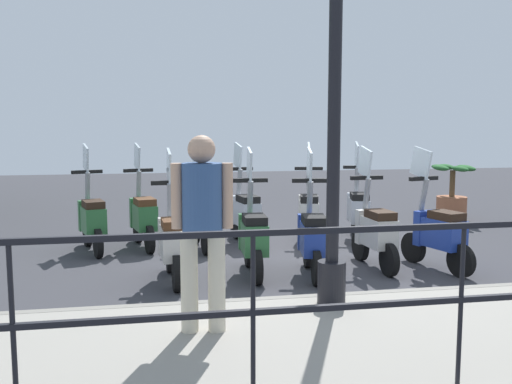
# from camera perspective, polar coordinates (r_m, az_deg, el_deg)

# --- Properties ---
(ground_plane) EXTENTS (28.00, 28.00, 0.00)m
(ground_plane) POSITION_cam_1_polar(r_m,az_deg,el_deg) (7.85, 3.89, -6.63)
(ground_plane) COLOR #38383D
(promenade_walkway) EXTENTS (2.20, 20.00, 0.15)m
(promenade_walkway) POSITION_cam_1_polar(r_m,az_deg,el_deg) (4.96, 13.24, -14.02)
(promenade_walkway) COLOR gray
(promenade_walkway) RESTS_ON ground_plane
(fence_railing) EXTENTS (0.04, 16.03, 1.07)m
(fence_railing) POSITION_cam_1_polar(r_m,az_deg,el_deg) (3.83, 19.93, -7.64)
(fence_railing) COLOR black
(fence_railing) RESTS_ON promenade_walkway
(lamp_post_near) EXTENTS (0.26, 0.90, 4.72)m
(lamp_post_near) POSITION_cam_1_polar(r_m,az_deg,el_deg) (5.27, 7.89, 11.46)
(lamp_post_near) COLOR black
(lamp_post_near) RESTS_ON promenade_walkway
(pedestrian_distant) EXTENTS (0.36, 0.49, 1.59)m
(pedestrian_distant) POSITION_cam_1_polar(r_m,az_deg,el_deg) (4.56, -5.39, -2.64)
(pedestrian_distant) COLOR beige
(pedestrian_distant) RESTS_ON promenade_walkway
(potted_palm) EXTENTS (1.06, 0.66, 1.05)m
(potted_palm) POSITION_cam_1_polar(r_m,az_deg,el_deg) (11.42, 18.99, -0.47)
(potted_palm) COLOR #9E5B3D
(potted_palm) RESTS_ON ground_plane
(scooter_near_0) EXTENTS (1.21, 0.53, 1.54)m
(scooter_near_0) POSITION_cam_1_polar(r_m,az_deg,el_deg) (7.49, 17.68, -3.82)
(scooter_near_0) COLOR black
(scooter_near_0) RESTS_ON ground_plane
(scooter_near_1) EXTENTS (1.23, 0.44, 1.54)m
(scooter_near_1) POSITION_cam_1_polar(r_m,az_deg,el_deg) (7.37, 11.80, -3.81)
(scooter_near_1) COLOR black
(scooter_near_1) RESTS_ON ground_plane
(scooter_near_2) EXTENTS (1.23, 0.46, 1.54)m
(scooter_near_2) POSITION_cam_1_polar(r_m,az_deg,el_deg) (6.88, 5.64, -4.46)
(scooter_near_2) COLOR black
(scooter_near_2) RESTS_ON ground_plane
(scooter_near_3) EXTENTS (1.23, 0.44, 1.54)m
(scooter_near_3) POSITION_cam_1_polar(r_m,az_deg,el_deg) (6.88, -0.30, -4.42)
(scooter_near_3) COLOR black
(scooter_near_3) RESTS_ON ground_plane
(scooter_near_4) EXTENTS (1.23, 0.44, 1.54)m
(scooter_near_4) POSITION_cam_1_polar(r_m,az_deg,el_deg) (6.67, -8.32, -4.85)
(scooter_near_4) COLOR black
(scooter_near_4) RESTS_ON ground_plane
(scooter_far_0) EXTENTS (1.21, 0.51, 1.54)m
(scooter_far_0) POSITION_cam_1_polar(r_m,az_deg,el_deg) (9.12, 10.17, -1.73)
(scooter_far_0) COLOR black
(scooter_far_0) RESTS_ON ground_plane
(scooter_far_1) EXTENTS (1.21, 0.52, 1.54)m
(scooter_far_1) POSITION_cam_1_polar(r_m,az_deg,el_deg) (8.75, 5.29, -2.01)
(scooter_far_1) COLOR black
(scooter_far_1) RESTS_ON ground_plane
(scooter_far_2) EXTENTS (1.23, 0.47, 1.54)m
(scooter_far_2) POSITION_cam_1_polar(r_m,az_deg,el_deg) (8.67, -1.12, -2.07)
(scooter_far_2) COLOR black
(scooter_far_2) RESTS_ON ground_plane
(scooter_far_3) EXTENTS (1.23, 0.44, 1.54)m
(scooter_far_3) POSITION_cam_1_polar(r_m,az_deg,el_deg) (8.36, -5.59, -2.43)
(scooter_far_3) COLOR black
(scooter_far_3) RESTS_ON ground_plane
(scooter_far_4) EXTENTS (1.22, 0.50, 1.54)m
(scooter_far_4) POSITION_cam_1_polar(r_m,az_deg,el_deg) (8.54, -11.22, -2.33)
(scooter_far_4) COLOR black
(scooter_far_4) RESTS_ON ground_plane
(scooter_far_5) EXTENTS (1.21, 0.53, 1.54)m
(scooter_far_5) POSITION_cam_1_polar(r_m,az_deg,el_deg) (8.45, -16.09, -2.57)
(scooter_far_5) COLOR black
(scooter_far_5) RESTS_ON ground_plane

